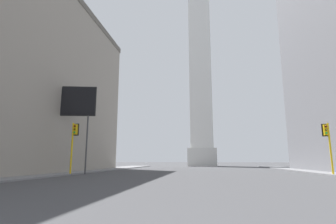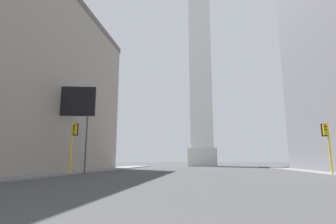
{
  "view_description": "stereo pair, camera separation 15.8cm",
  "coord_description": "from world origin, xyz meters",
  "px_view_note": "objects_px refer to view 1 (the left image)",
  "views": [
    {
      "loc": [
        0.85,
        -1.58,
        1.55
      ],
      "look_at": [
        -7.08,
        54.36,
        11.95
      ],
      "focal_mm": 28.0,
      "sensor_mm": 36.0,
      "label": 1
    },
    {
      "loc": [
        1.01,
        -1.56,
        1.55
      ],
      "look_at": [
        -7.08,
        54.36,
        11.95
      ],
      "focal_mm": 28.0,
      "sensor_mm": 36.0,
      "label": 2
    }
  ],
  "objects_px": {
    "obelisk": "(200,55)",
    "billboard_sign": "(74,104)",
    "traffic_light_mid_left": "(74,140)",
    "traffic_light_mid_right": "(328,141)"
  },
  "relations": [
    {
      "from": "obelisk",
      "to": "billboard_sign",
      "type": "bearing_deg",
      "value": -108.91
    },
    {
      "from": "traffic_light_mid_left",
      "to": "traffic_light_mid_right",
      "type": "bearing_deg",
      "value": 5.22
    },
    {
      "from": "traffic_light_mid_right",
      "to": "obelisk",
      "type": "bearing_deg",
      "value": 108.15
    },
    {
      "from": "billboard_sign",
      "to": "obelisk",
      "type": "bearing_deg",
      "value": 71.09
    },
    {
      "from": "billboard_sign",
      "to": "traffic_light_mid_right",
      "type": "bearing_deg",
      "value": 1.67
    },
    {
      "from": "traffic_light_mid_left",
      "to": "billboard_sign",
      "type": "bearing_deg",
      "value": 122.53
    },
    {
      "from": "traffic_light_mid_left",
      "to": "obelisk",
      "type": "bearing_deg",
      "value": 73.0
    },
    {
      "from": "traffic_light_mid_left",
      "to": "traffic_light_mid_right",
      "type": "distance_m",
      "value": 26.63
    },
    {
      "from": "obelisk",
      "to": "traffic_light_mid_left",
      "type": "xyz_separation_m",
      "value": [
        -13.18,
        -43.12,
        -26.83
      ]
    },
    {
      "from": "obelisk",
      "to": "traffic_light_mid_left",
      "type": "height_order",
      "value": "obelisk"
    }
  ]
}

